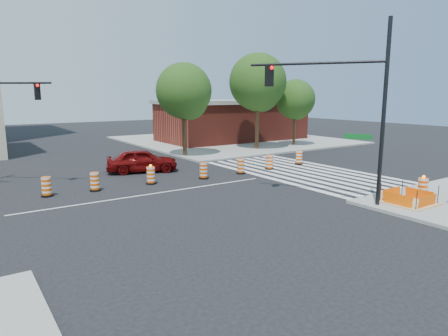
{
  "coord_description": "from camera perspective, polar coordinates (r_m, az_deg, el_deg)",
  "views": [
    {
      "loc": [
        -8.48,
        -19.17,
        5.18
      ],
      "look_at": [
        3.11,
        -2.15,
        1.4
      ],
      "focal_mm": 32.0,
      "sensor_mm": 36.0,
      "label": 1
    }
  ],
  "objects": [
    {
      "name": "ground",
      "position": [
        21.59,
        -10.12,
        -3.64
      ],
      "size": [
        120.0,
        120.0,
        0.0
      ],
      "primitive_type": "plane",
      "color": "black",
      "rests_on": "ground"
    },
    {
      "name": "sidewalk_ne",
      "position": [
        45.92,
        1.2,
        4.02
      ],
      "size": [
        22.0,
        22.0,
        0.15
      ],
      "primitive_type": "cube",
      "color": "gray",
      "rests_on": "ground"
    },
    {
      "name": "crosswalk_east",
      "position": [
        27.78,
        10.92,
        -0.52
      ],
      "size": [
        6.75,
        13.5,
        0.01
      ],
      "color": "silver",
      "rests_on": "ground"
    },
    {
      "name": "lane_centerline",
      "position": [
        21.59,
        -10.12,
        -3.63
      ],
      "size": [
        14.0,
        0.12,
        0.01
      ],
      "primitive_type": "cube",
      "color": "silver",
      "rests_on": "ground"
    },
    {
      "name": "excavation_pit",
      "position": [
        20.82,
        24.83,
        -4.36
      ],
      "size": [
        2.2,
        2.2,
        0.9
      ],
      "color": "tan",
      "rests_on": "ground"
    },
    {
      "name": "brick_storefront",
      "position": [
        45.73,
        1.21,
        6.82
      ],
      "size": [
        16.5,
        8.5,
        4.6
      ],
      "color": "maroon",
      "rests_on": "ground"
    },
    {
      "name": "red_coupe",
      "position": [
        27.64,
        -11.66,
        1.08
      ],
      "size": [
        5.09,
        3.25,
        1.61
      ],
      "primitive_type": "imported",
      "rotation": [
        0.0,
        0.0,
        1.26
      ],
      "color": "#600808",
      "rests_on": "ground"
    },
    {
      "name": "signal_pole_se",
      "position": [
        19.44,
        16.79,
        9.79
      ],
      "size": [
        3.62,
        5.35,
        8.36
      ],
      "rotation": [
        0.0,
        0.0,
        2.16
      ],
      "color": "black",
      "rests_on": "ground"
    },
    {
      "name": "pit_drum",
      "position": [
        22.07,
        26.52,
        -2.63
      ],
      "size": [
        0.58,
        0.58,
        1.14
      ],
      "color": "black",
      "rests_on": "ground"
    },
    {
      "name": "tree_north_c",
      "position": [
        33.51,
        -5.71,
        10.45
      ],
      "size": [
        4.59,
        4.59,
        7.8
      ],
      "color": "#382314",
      "rests_on": "ground"
    },
    {
      "name": "tree_north_d",
      "position": [
        37.85,
        4.85,
        11.68
      ],
      "size": [
        5.29,
        5.29,
        9.0
      ],
      "color": "#382314",
      "rests_on": "ground"
    },
    {
      "name": "tree_north_e",
      "position": [
        41.03,
        10.13,
        9.32
      ],
      "size": [
        3.95,
        3.95,
        6.72
      ],
      "color": "#382314",
      "rests_on": "ground"
    },
    {
      "name": "median_drum_2",
      "position": [
        22.55,
        -24.02,
        -2.55
      ],
      "size": [
        0.6,
        0.6,
        1.02
      ],
      "color": "black",
      "rests_on": "ground"
    },
    {
      "name": "median_drum_3",
      "position": [
        22.89,
        -17.97,
        -1.96
      ],
      "size": [
        0.6,
        0.6,
        1.02
      ],
      "color": "black",
      "rests_on": "ground"
    },
    {
      "name": "median_drum_4",
      "position": [
        23.84,
        -10.4,
        -1.12
      ],
      "size": [
        0.6,
        0.6,
        1.18
      ],
      "color": "black",
      "rests_on": "ground"
    },
    {
      "name": "median_drum_5",
      "position": [
        24.98,
        -2.94,
        -0.46
      ],
      "size": [
        0.6,
        0.6,
        1.02
      ],
      "color": "black",
      "rests_on": "ground"
    },
    {
      "name": "median_drum_6",
      "position": [
        26.55,
        2.42,
        0.2
      ],
      "size": [
        0.6,
        0.6,
        1.02
      ],
      "color": "black",
      "rests_on": "ground"
    },
    {
      "name": "median_drum_7",
      "position": [
        28.26,
        6.51,
        0.76
      ],
      "size": [
        0.6,
        0.6,
        1.02
      ],
      "color": "black",
      "rests_on": "ground"
    },
    {
      "name": "median_drum_8",
      "position": [
        30.69,
        10.68,
        1.42
      ],
      "size": [
        0.6,
        0.6,
        1.02
      ],
      "color": "black",
      "rests_on": "ground"
    }
  ]
}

